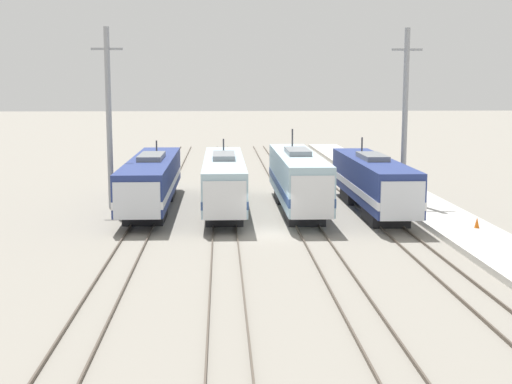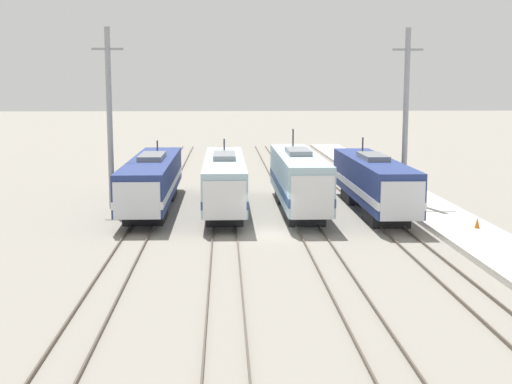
% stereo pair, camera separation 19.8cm
% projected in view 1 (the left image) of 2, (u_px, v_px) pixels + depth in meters
% --- Properties ---
extents(ground_plane, '(400.00, 400.00, 0.00)m').
position_uv_depth(ground_plane, '(268.00, 234.00, 42.32)').
color(ground_plane, gray).
extents(rail_pair_far_left, '(1.50, 120.00, 0.15)m').
position_uv_depth(rail_pair_far_left, '(137.00, 234.00, 41.93)').
color(rail_pair_far_left, '#4C4238').
rests_on(rail_pair_far_left, ground_plane).
extents(rail_pair_center_left, '(1.51, 120.00, 0.15)m').
position_uv_depth(rail_pair_center_left, '(225.00, 233.00, 42.18)').
color(rail_pair_center_left, '#4C4238').
rests_on(rail_pair_center_left, ground_plane).
extents(rail_pair_center_right, '(1.51, 120.00, 0.15)m').
position_uv_depth(rail_pair_center_right, '(311.00, 232.00, 42.43)').
color(rail_pair_center_right, '#4C4238').
rests_on(rail_pair_center_right, ground_plane).
extents(rail_pair_far_right, '(1.50, 120.00, 0.15)m').
position_uv_depth(rail_pair_far_right, '(397.00, 231.00, 42.68)').
color(rail_pair_far_right, '#4C4238').
rests_on(rail_pair_far_right, ground_plane).
extents(locomotive_far_left, '(3.05, 18.95, 4.54)m').
position_uv_depth(locomotive_far_left, '(151.00, 181.00, 50.47)').
color(locomotive_far_left, black).
rests_on(locomotive_far_left, ground_plane).
extents(locomotive_center_left, '(2.81, 18.06, 4.74)m').
position_uv_depth(locomotive_center_left, '(224.00, 182.00, 49.87)').
color(locomotive_center_left, '#232326').
rests_on(locomotive_center_left, ground_plane).
extents(locomotive_center_right, '(2.82, 16.88, 5.52)m').
position_uv_depth(locomotive_center_right, '(298.00, 180.00, 49.40)').
color(locomotive_center_right, '#232326').
rests_on(locomotive_center_right, ground_plane).
extents(locomotive_far_right, '(2.86, 17.10, 4.92)m').
position_uv_depth(locomotive_far_right, '(373.00, 183.00, 49.05)').
color(locomotive_far_right, black).
rests_on(locomotive_far_right, ground_plane).
extents(catenary_tower_left, '(2.21, 0.40, 12.79)m').
position_uv_depth(catenary_tower_left, '(109.00, 117.00, 50.44)').
color(catenary_tower_left, gray).
rests_on(catenary_tower_left, ground_plane).
extents(catenary_tower_right, '(2.21, 0.40, 12.79)m').
position_uv_depth(catenary_tower_right, '(405.00, 116.00, 51.47)').
color(catenary_tower_right, gray).
rests_on(catenary_tower_right, ground_plane).
extents(platform, '(4.00, 120.00, 0.34)m').
position_uv_depth(platform, '(463.00, 229.00, 42.86)').
color(platform, '#B7B5AD').
rests_on(platform, ground_plane).
extents(traffic_cone, '(0.31, 0.31, 0.64)m').
position_uv_depth(traffic_cone, '(477.00, 223.00, 42.35)').
color(traffic_cone, orange).
rests_on(traffic_cone, platform).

